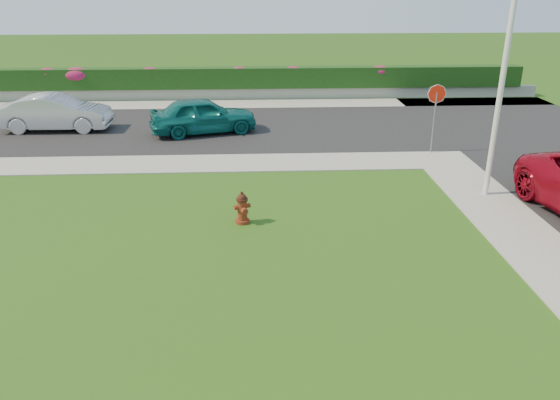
{
  "coord_description": "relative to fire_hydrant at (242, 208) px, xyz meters",
  "views": [
    {
      "loc": [
        0.13,
        -9.74,
        6.14
      ],
      "look_at": [
        0.75,
        3.2,
        0.9
      ],
      "focal_mm": 35.0,
      "sensor_mm": 36.0,
      "label": 1
    }
  ],
  "objects": [
    {
      "name": "retaining_wall",
      "position": [
        -0.76,
        16.68,
        -0.13
      ],
      "size": [
        34.0,
        0.4,
        0.6
      ],
      "primitive_type": "cube",
      "color": "gray",
      "rests_on": "ground"
    },
    {
      "name": "flower_clump_b",
      "position": [
        -9.13,
        16.68,
        0.97
      ],
      "size": [
        1.52,
        0.98,
        0.76
      ],
      "primitive_type": "ellipsoid",
      "color": "#B51F5C",
      "rests_on": "hedge"
    },
    {
      "name": "sidewalk_beyond",
      "position": [
        -0.76,
        15.18,
        -0.41
      ],
      "size": [
        34.0,
        2.0,
        0.04
      ],
      "primitive_type": "cube",
      "color": "gray",
      "rests_on": "ground"
    },
    {
      "name": "flower_clump_f",
      "position": [
        7.34,
        16.68,
        1.04
      ],
      "size": [
        1.17,
        0.75,
        0.58
      ],
      "primitive_type": "ellipsoid",
      "color": "#B51F5C",
      "rests_on": "hedge"
    },
    {
      "name": "utility_pole",
      "position": [
        7.41,
        1.7,
        2.73
      ],
      "size": [
        0.16,
        0.16,
        6.31
      ],
      "primitive_type": "cylinder",
      "color": "silver",
      "rests_on": "ground"
    },
    {
      "name": "hedge",
      "position": [
        -0.76,
        16.78,
        0.72
      ],
      "size": [
        32.0,
        0.9,
        1.1
      ],
      "primitive_type": "cube",
      "color": "black",
      "rests_on": "retaining_wall"
    },
    {
      "name": "stop_sign",
      "position": [
        7.07,
        6.1,
        1.52
      ],
      "size": [
        0.72,
        0.06,
        2.62
      ],
      "rotation": [
        0.0,
        0.0,
        -0.36
      ],
      "color": "slate",
      "rests_on": "ground"
    },
    {
      "name": "sidewalk_far",
      "position": [
        -5.76,
        5.18,
        -0.41
      ],
      "size": [
        24.0,
        2.0,
        0.04
      ],
      "primitive_type": "cube",
      "color": "gray",
      "rests_on": "ground"
    },
    {
      "name": "sedan_silver",
      "position": [
        -8.21,
        10.12,
        0.38
      ],
      "size": [
        4.65,
        1.64,
        1.53
      ],
      "primitive_type": "imported",
      "rotation": [
        0.0,
        0.0,
        1.57
      ],
      "color": "#AFB2B7",
      "rests_on": "street_far"
    },
    {
      "name": "flower_clump_c",
      "position": [
        -5.24,
        16.68,
        1.06
      ],
      "size": [
        1.1,
        0.7,
        0.55
      ],
      "primitive_type": "ellipsoid",
      "color": "#B51F5C",
      "rests_on": "hedge"
    },
    {
      "name": "flower_clump_e",
      "position": [
        2.54,
        16.68,
        1.06
      ],
      "size": [
        1.07,
        0.68,
        0.53
      ],
      "primitive_type": "ellipsoid",
      "color": "#B51F5C",
      "rests_on": "hedge"
    },
    {
      "name": "curb_corner",
      "position": [
        7.24,
        5.18,
        -0.41
      ],
      "size": [
        2.0,
        2.0,
        0.04
      ],
      "primitive_type": "cube",
      "color": "gray",
      "rests_on": "ground"
    },
    {
      "name": "ground",
      "position": [
        0.24,
        -3.82,
        -0.43
      ],
      "size": [
        120.0,
        120.0,
        0.0
      ],
      "primitive_type": "plane",
      "color": "black",
      "rests_on": "ground"
    },
    {
      "name": "street_far",
      "position": [
        -4.76,
        10.18,
        -0.41
      ],
      "size": [
        26.0,
        8.0,
        0.04
      ],
      "primitive_type": "cube",
      "color": "black",
      "rests_on": "ground"
    },
    {
      "name": "sedan_teal",
      "position": [
        -1.8,
        9.35,
        0.37
      ],
      "size": [
        4.78,
        2.94,
        1.52
      ],
      "primitive_type": "imported",
      "rotation": [
        0.0,
        0.0,
        1.85
      ],
      "color": "#0B5A57",
      "rests_on": "street_far"
    },
    {
      "name": "flower_clump_d",
      "position": [
        -0.42,
        16.68,
        1.06
      ],
      "size": [
        1.09,
        0.7,
        0.54
      ],
      "primitive_type": "ellipsoid",
      "color": "#B51F5C",
      "rests_on": "hedge"
    },
    {
      "name": "fire_hydrant",
      "position": [
        0.0,
        0.0,
        0.0
      ],
      "size": [
        0.46,
        0.44,
        0.9
      ],
      "rotation": [
        0.0,
        0.0,
        0.39
      ],
      "color": "#520D0C",
      "rests_on": "ground"
    },
    {
      "name": "flower_clump_a",
      "position": [
        -10.68,
        16.68,
        1.05
      ],
      "size": [
        1.11,
        0.71,
        0.55
      ],
      "primitive_type": "ellipsoid",
      "color": "#B51F5C",
      "rests_on": "hedge"
    }
  ]
}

